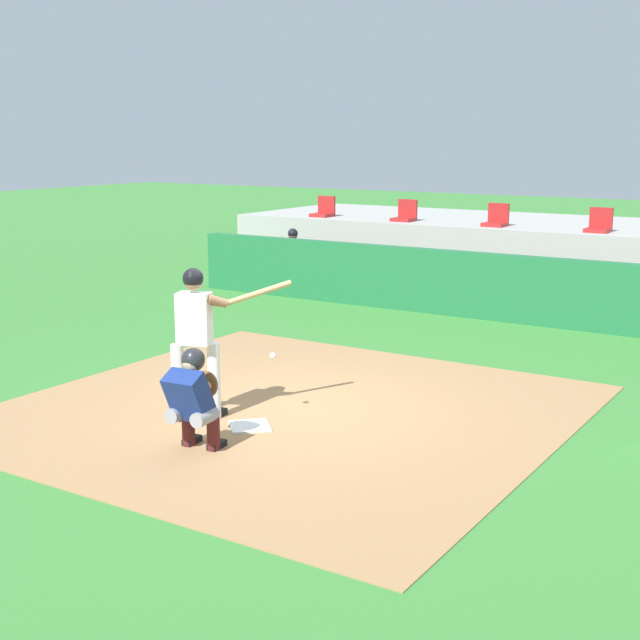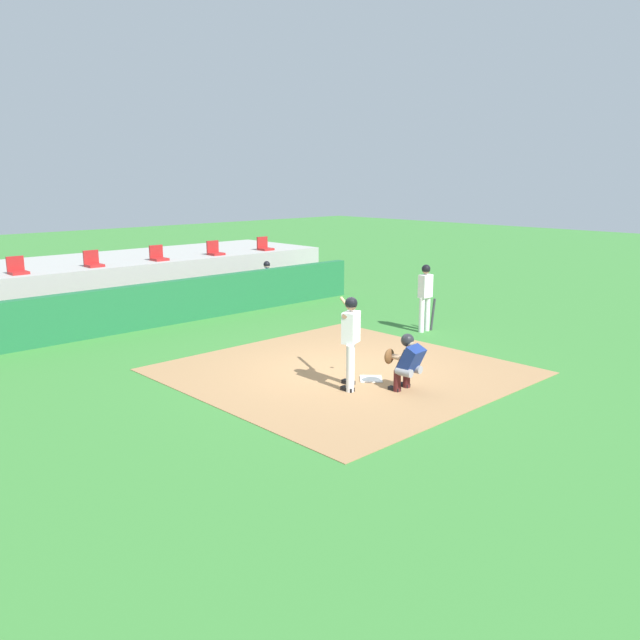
{
  "view_description": "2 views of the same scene",
  "coord_description": "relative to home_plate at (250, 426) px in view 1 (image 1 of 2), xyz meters",
  "views": [
    {
      "loc": [
        5.86,
        -8.49,
        3.27
      ],
      "look_at": [
        0.0,
        0.7,
        1.0
      ],
      "focal_mm": 49.62,
      "sensor_mm": 36.0,
      "label": 1
    },
    {
      "loc": [
        -9.33,
        -9.15,
        4.0
      ],
      "look_at": [
        0.0,
        0.7,
        1.0
      ],
      "focal_mm": 36.31,
      "sensor_mm": 36.0,
      "label": 2
    }
  ],
  "objects": [
    {
      "name": "dugout_player_0",
      "position": [
        -5.02,
        8.14,
        0.65
      ],
      "size": [
        0.49,
        0.7,
        1.3
      ],
      "color": "#939399",
      "rests_on": "ground"
    },
    {
      "name": "dirt_infield",
      "position": [
        0.0,
        0.8,
        -0.02
      ],
      "size": [
        6.4,
        6.4,
        0.01
      ],
      "primitive_type": "cube",
      "color": "#9E754C",
      "rests_on": "ground"
    },
    {
      "name": "stands_platform",
      "position": [
        0.0,
        11.7,
        0.68
      ],
      "size": [
        15.0,
        4.4,
        1.4
      ],
      "primitive_type": "cube",
      "color": "#9E9E99",
      "rests_on": "ground"
    },
    {
      "name": "batter_at_plate",
      "position": [
        -0.68,
        -0.07,
        1.01
      ],
      "size": [
        0.96,
        1.18,
        1.8
      ],
      "color": "silver",
      "rests_on": "ground"
    },
    {
      "name": "home_plate",
      "position": [
        0.0,
        0.0,
        0.0
      ],
      "size": [
        0.62,
        0.62,
        0.02
      ],
      "primitive_type": "cube",
      "rotation": [
        0.0,
        0.0,
        0.79
      ],
      "color": "white",
      "rests_on": "dirt_infield"
    },
    {
      "name": "stadium_seat_2",
      "position": [
        -1.08,
        10.18,
        1.51
      ],
      "size": [
        0.46,
        0.46,
        0.48
      ],
      "color": "#A51E1E",
      "rests_on": "stands_platform"
    },
    {
      "name": "catcher_crouched",
      "position": [
        -0.03,
        -0.91,
        0.58
      ],
      "size": [
        0.52,
        1.77,
        1.13
      ],
      "color": "gray",
      "rests_on": "ground"
    },
    {
      "name": "dugout_wall",
      "position": [
        0.0,
        7.3,
        0.58
      ],
      "size": [
        13.0,
        0.3,
        1.2
      ],
      "primitive_type": "cube",
      "color": "#1E6638",
      "rests_on": "ground"
    },
    {
      "name": "stadium_seat_3",
      "position": [
        1.08,
        10.18,
        1.51
      ],
      "size": [
        0.46,
        0.46,
        0.48
      ],
      "color": "#A51E1E",
      "rests_on": "stands_platform"
    },
    {
      "name": "stadium_seat_0",
      "position": [
        -5.42,
        10.18,
        1.51
      ],
      "size": [
        0.46,
        0.46,
        0.48
      ],
      "color": "#A51E1E",
      "rests_on": "stands_platform"
    },
    {
      "name": "stadium_seat_1",
      "position": [
        -3.25,
        10.18,
        1.51
      ],
      "size": [
        0.46,
        0.46,
        0.48
      ],
      "color": "#A51E1E",
      "rests_on": "stands_platform"
    },
    {
      "name": "dugout_bench",
      "position": [
        0.0,
        8.3,
        0.2
      ],
      "size": [
        11.8,
        0.44,
        0.45
      ],
      "primitive_type": "cube",
      "color": "olive",
      "rests_on": "ground"
    },
    {
      "name": "ground_plane",
      "position": [
        0.0,
        0.8,
        -0.02
      ],
      "size": [
        80.0,
        80.0,
        0.0
      ],
      "primitive_type": "plane",
      "color": "#387A33"
    }
  ]
}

